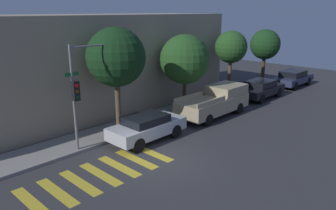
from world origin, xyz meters
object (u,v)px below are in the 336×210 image
Objects in this scene: traffic_light_pole at (83,81)px; tree_near_corner at (116,58)px; sedan_far_end at (293,78)px; tree_midblock at (185,59)px; tree_behind_truck at (265,45)px; sedan_near_corner at (147,127)px; pickup_truck at (216,101)px; tree_far_end at (231,47)px; sedan_middle at (261,89)px.

traffic_light_pole is 2.70m from tree_near_corner.
tree_near_corner is at bearing 15.73° from traffic_light_pole.
tree_midblock reaches higher than sedan_far_end.
sedan_far_end is 3.98m from tree_behind_truck.
sedan_far_end is 12.92m from tree_midblock.
sedan_near_corner is 17.63m from sedan_far_end.
pickup_truck is at bearing -8.23° from traffic_light_pole.
tree_midblock is (-12.47, 1.97, 2.74)m from sedan_far_end.
tree_far_end is (-7.17, 1.97, 3.09)m from sedan_far_end.
tree_far_end is at bearing 0.00° from tree_near_corner.
sedan_middle is at bearing -0.00° from pickup_truck.
pickup_truck is 1.05× the size of tree_midblock.
traffic_light_pole is 13.28m from tree_far_end.
sedan_near_corner is at bearing 180.00° from sedan_middle.
tree_midblock is 5.31m from tree_far_end.
sedan_far_end reaches higher than sedan_middle.
sedan_middle is at bearing -54.92° from tree_far_end.
sedan_near_corner is 0.82× the size of tree_midblock.
tree_near_corner is (2.49, 0.70, 0.77)m from traffic_light_pole.
sedan_middle is at bearing -153.22° from tree_behind_truck.
sedan_far_end is 18.36m from tree_near_corner.
tree_midblock is (5.47, -0.00, -0.67)m from tree_near_corner.
tree_near_corner is (-12.15, 1.97, 3.42)m from sedan_middle.
pickup_truck is 1.22× the size of sedan_middle.
tree_midblock reaches higher than tree_far_end.
traffic_light_pole reaches higher than sedan_near_corner.
sedan_middle is 12.77m from tree_near_corner.
pickup_truck is 5.86m from sedan_middle.
tree_far_end is at bearing 164.63° from sedan_far_end.
tree_far_end is (-1.38, 1.97, 3.09)m from sedan_middle.
sedan_middle is 0.88× the size of tree_behind_truck.
pickup_truck is 3.34m from tree_midblock.
sedan_far_end is at bearing -8.98° from tree_midblock.
tree_midblock is (-0.82, 1.97, 2.57)m from pickup_truck.
tree_behind_truck is (9.76, 1.97, 2.73)m from pickup_truck.
sedan_middle is 0.95× the size of sedan_far_end.
pickup_truck is (8.78, -1.27, -2.47)m from traffic_light_pole.
tree_midblock reaches higher than sedan_middle.
tree_behind_truck is at bearing 133.66° from sedan_far_end.
traffic_light_pole reaches higher than tree_far_end.
tree_near_corner is 16.06m from tree_behind_truck.
tree_near_corner reaches higher than tree_midblock.
sedan_middle reaches higher than sedan_near_corner.
sedan_middle is (14.64, -1.27, -2.64)m from traffic_light_pole.
traffic_light_pole is 0.95× the size of pickup_truck.
traffic_light_pole reaches higher than tree_midblock.
tree_midblock is at bearing 171.02° from sedan_far_end.
tree_midblock is at bearing 5.04° from traffic_light_pole.
tree_near_corner reaches higher than pickup_truck.
sedan_near_corner is 0.91× the size of sedan_far_end.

